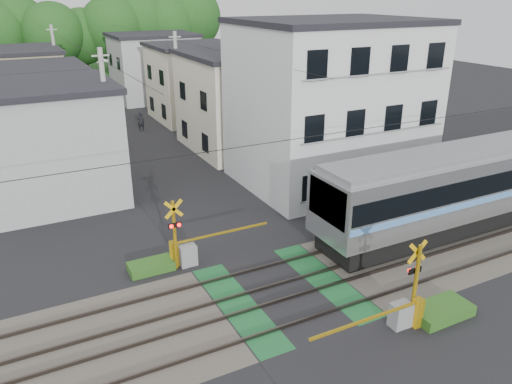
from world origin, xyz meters
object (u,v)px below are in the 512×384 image
apartment_block (330,103)px  crossing_signal_far (185,250)px  pedestrian (141,121)px  crossing_signal_near (404,309)px

apartment_block → crossing_signal_far: bearing=-152.2°
apartment_block → pedestrian: size_ratio=6.55×
crossing_signal_near → crossing_signal_far: size_ratio=1.00×
crossing_signal_far → pedestrian: crossing_signal_far is taller
crossing_signal_near → apartment_block: bearing=65.8°
crossing_signal_far → pedestrian: 22.57m
apartment_block → pedestrian: bearing=113.0°
crossing_signal_near → pedestrian: 29.51m
crossing_signal_far → apartment_block: size_ratio=0.46×
crossing_signal_near → pedestrian: size_ratio=3.04×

